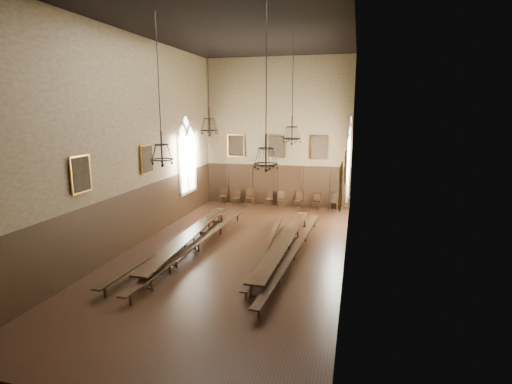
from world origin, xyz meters
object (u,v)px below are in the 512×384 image
at_px(chair_3, 269,202).
at_px(chandelier_back_right, 292,132).
at_px(table_left, 190,242).
at_px(bench_left_outer, 177,241).
at_px(chair_1, 236,200).
at_px(bench_right_inner, 267,248).
at_px(chair_0, 223,199).
at_px(chandelier_front_left, 162,149).
at_px(chair_2, 250,200).
at_px(bench_right_outer, 294,253).
at_px(chair_4, 281,202).
at_px(chair_7, 334,205).
at_px(chandelier_front_right, 266,152).
at_px(chair_6, 316,204).
at_px(table_right, 284,247).
at_px(bench_left_inner, 199,245).
at_px(chair_5, 299,203).
at_px(chandelier_back_left, 209,124).

relative_size(chair_3, chandelier_back_right, 0.20).
xyz_separation_m(table_left, bench_left_outer, (-0.60, 0.02, -0.05)).
bearing_deg(chair_1, bench_right_inner, -60.90).
relative_size(chair_0, chair_1, 1.12).
height_order(bench_right_inner, chandelier_front_left, chandelier_front_left).
bearing_deg(chair_2, bench_left_outer, -106.35).
height_order(bench_right_outer, chair_4, chair_4).
bearing_deg(chair_7, chandelier_front_left, -115.38).
distance_m(chair_2, chandelier_front_right, 12.74).
bearing_deg(chair_4, chair_7, -16.82).
relative_size(chair_6, chandelier_front_right, 0.19).
relative_size(chair_4, chair_6, 1.09).
bearing_deg(bench_right_outer, chandelier_front_right, -101.54).
bearing_deg(chair_1, table_right, -56.85).
distance_m(chair_3, chandelier_front_left, 12.06).
bearing_deg(table_left, bench_left_outer, 177.82).
distance_m(bench_left_inner, chair_5, 9.28).
xyz_separation_m(bench_right_inner, chandelier_front_right, (0.66, -3.17, 4.30)).
bearing_deg(chair_0, chair_5, -6.83).
distance_m(table_left, chair_7, 10.28).
distance_m(chair_0, chair_4, 3.82).
bearing_deg(chair_2, table_left, -102.37).
bearing_deg(table_left, chair_0, 99.42).
xyz_separation_m(table_right, chandelier_back_left, (-4.07, 2.43, 4.86)).
height_order(bench_left_outer, chandelier_front_left, chandelier_front_left).
relative_size(table_left, chair_4, 8.97).
bearing_deg(chair_2, chandelier_front_left, -100.79).
relative_size(chair_1, chair_2, 0.86).
height_order(chair_4, chandelier_back_right, chandelier_back_right).
bearing_deg(chandelier_front_left, chandelier_back_right, 52.56).
xyz_separation_m(bench_right_outer, chair_2, (-4.16, 8.70, 0.02)).
height_order(bench_left_inner, bench_right_inner, bench_left_inner).
bearing_deg(chair_7, chair_6, -176.29).
bearing_deg(chair_0, table_right, -63.21).
distance_m(chair_5, chandelier_front_left, 12.36).
distance_m(bench_left_inner, chair_2, 8.77).
bearing_deg(chandelier_front_right, chair_3, 101.68).
height_order(chair_4, chandelier_back_left, chandelier_back_left).
distance_m(table_left, chair_4, 8.87).
bearing_deg(chair_4, chandelier_front_left, -119.63).
xyz_separation_m(bench_right_outer, chandelier_back_right, (-0.58, 2.46, 4.65)).
bearing_deg(bench_right_inner, chandelier_front_left, -137.62).
height_order(chair_2, chair_7, chair_2).
height_order(table_right, chandelier_back_right, chandelier_back_right).
height_order(chair_5, chandelier_back_left, chandelier_back_left).
relative_size(chandelier_back_right, chandelier_front_right, 0.91).
bearing_deg(chair_6, bench_right_inner, -91.72).
bearing_deg(chair_6, chair_1, -172.94).
distance_m(table_left, table_right, 4.05).
bearing_deg(table_right, chair_4, 101.35).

